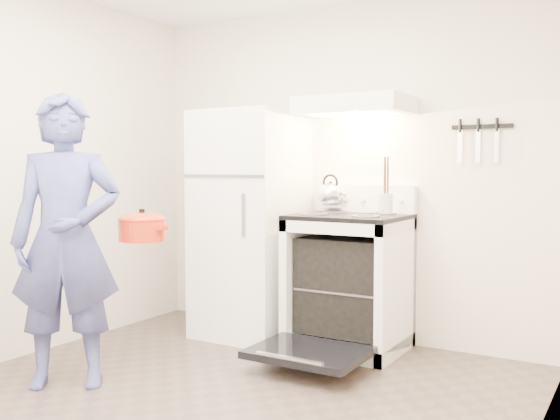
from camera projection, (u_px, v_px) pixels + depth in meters
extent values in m
plane|color=#4F4137|center=(191.00, 412.00, 3.25)|extent=(3.60, 3.60, 0.00)
cube|color=beige|center=(340.00, 171.00, 4.72)|extent=(3.20, 0.02, 2.50)
cube|color=white|center=(250.00, 224.00, 4.74)|extent=(0.70, 0.70, 1.70)
cube|color=white|center=(349.00, 284.00, 4.37)|extent=(0.76, 0.65, 0.92)
cube|color=black|center=(349.00, 217.00, 4.34)|extent=(0.76, 0.65, 0.03)
cube|color=white|center=(365.00, 199.00, 4.58)|extent=(0.76, 0.07, 0.20)
cube|color=black|center=(309.00, 352.00, 3.88)|extent=(0.70, 0.54, 0.04)
cube|color=slate|center=(349.00, 287.00, 4.37)|extent=(0.60, 0.52, 0.01)
cube|color=white|center=(355.00, 106.00, 4.36)|extent=(0.76, 0.50, 0.12)
cube|color=black|center=(482.00, 127.00, 4.15)|extent=(0.40, 0.02, 0.03)
cylinder|color=#92674A|center=(336.00, 285.00, 4.36)|extent=(0.34, 0.34, 0.02)
cylinder|color=silver|center=(386.00, 203.00, 4.06)|extent=(0.11, 0.11, 0.13)
imported|color=navy|center=(66.00, 241.00, 3.61)|extent=(0.74, 0.71, 1.70)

